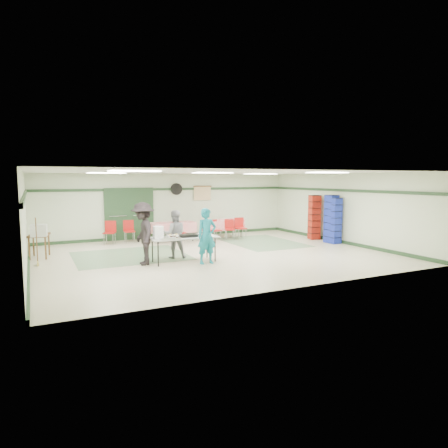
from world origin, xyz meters
name	(u,v)px	position (x,y,z in m)	size (l,w,h in m)	color
floor	(213,255)	(0.00, 0.00, 0.00)	(11.00, 11.00, 0.00)	beige
ceiling	(213,172)	(0.00, 0.00, 2.70)	(11.00, 11.00, 0.00)	silver
wall_back	(170,206)	(0.00, 4.50, 1.35)	(11.00, 11.00, 0.00)	beige
wall_front	(295,230)	(0.00, -4.50, 1.35)	(11.00, 11.00, 0.00)	beige
wall_left	(25,222)	(-5.50, 0.00, 1.35)	(9.00, 9.00, 0.00)	beige
wall_right	(343,208)	(5.50, 0.00, 1.35)	(9.00, 9.00, 0.00)	beige
trim_back	(169,189)	(0.00, 4.47, 2.05)	(11.00, 0.06, 0.10)	#203C21
baseboard_back	(170,236)	(0.00, 4.47, 0.06)	(11.00, 0.06, 0.12)	#203C21
trim_left	(24,196)	(-5.47, 0.00, 2.05)	(9.00, 0.06, 0.10)	#203C21
baseboard_left	(29,269)	(-5.47, 0.00, 0.06)	(9.00, 0.06, 0.12)	#203C21
trim_right	(343,190)	(5.47, 0.00, 2.05)	(9.00, 0.06, 0.10)	#203C21
baseboard_right	(341,241)	(5.47, 0.00, 0.06)	(9.00, 0.06, 0.12)	#203C21
green_patch_a	(130,256)	(-2.50, 1.00, 0.00)	(3.50, 3.00, 0.01)	#628460
green_patch_b	(262,242)	(2.80, 1.50, 0.00)	(2.50, 3.50, 0.01)	#628460
double_door_left	(118,215)	(-2.20, 4.44, 1.05)	(0.90, 0.06, 2.10)	gray
double_door_right	(141,214)	(-1.25, 4.44, 1.05)	(0.90, 0.06, 2.10)	gray
door_frame	(130,214)	(-1.73, 4.42, 1.05)	(2.00, 0.03, 2.15)	#203C21
wall_fan	(176,189)	(0.30, 4.44, 2.05)	(0.50, 0.50, 0.10)	black
scroll_banner	(202,193)	(1.50, 4.44, 1.85)	(0.80, 0.02, 0.60)	#D8BD87
serving_table	(184,238)	(-1.25, -0.64, 0.72)	(2.06, 0.88, 0.76)	#AEAFAA
sheet_tray_right	(199,235)	(-0.77, -0.64, 0.77)	(0.60, 0.45, 0.02)	silver
sheet_tray_mid	(177,236)	(-1.40, -0.48, 0.77)	(0.55, 0.42, 0.02)	silver
sheet_tray_left	(169,238)	(-1.76, -0.80, 0.77)	(0.58, 0.44, 0.02)	silver
baking_pan	(188,236)	(-1.13, -0.72, 0.80)	(0.50, 0.31, 0.08)	black
foam_box_stack	(158,232)	(-2.02, -0.60, 0.94)	(0.26, 0.24, 0.36)	white
volunteer_teal	(207,236)	(-0.72, -1.17, 0.82)	(0.60, 0.39, 1.64)	#14798E
volunteer_grey	(175,234)	(-1.30, 0.05, 0.76)	(0.74, 0.57, 1.51)	gray
volunteer_dark	(143,234)	(-2.45, -0.51, 0.91)	(1.18, 0.68, 1.83)	black
dining_table_a	(223,224)	(1.94, 3.27, 0.57)	(1.90, 1.09, 0.77)	red
dining_table_b	(173,227)	(-0.26, 3.27, 0.57)	(1.74, 0.81, 0.77)	red
chair_a	(229,227)	(1.97, 2.70, 0.51)	(0.49, 0.49, 0.83)	#AD1F0D
chair_b	(214,228)	(1.27, 2.70, 0.52)	(0.46, 0.46, 0.85)	#AD1F0D
chair_c	(240,226)	(2.46, 2.71, 0.54)	(0.44, 0.44, 0.88)	#AD1F0D
chair_d	(178,230)	(-0.27, 2.70, 0.51)	(0.49, 0.49, 0.83)	#AD1F0D
chair_loose_a	(129,229)	(-1.92, 3.76, 0.53)	(0.43, 0.43, 0.87)	#AD1F0D
chair_loose_b	(110,230)	(-2.68, 3.55, 0.55)	(0.56, 0.56, 0.90)	#AD1F0D
crate_stack_blue_a	(331,219)	(5.15, 0.23, 0.93)	(0.41, 0.41, 1.87)	#192198
crate_stack_red	(314,217)	(5.15, 1.25, 0.91)	(0.40, 0.40, 1.82)	#A02410
crate_stack_blue_b	(335,221)	(5.15, 0.02, 0.88)	(0.39, 0.39, 1.76)	#192198
printer_table	(39,238)	(-5.15, 1.96, 0.64)	(0.72, 0.98, 0.74)	brown
office_printer	(39,230)	(-5.15, 1.48, 0.92)	(0.45, 0.40, 0.36)	beige
broom	(37,241)	(-5.23, 0.74, 0.71)	(0.03, 0.03, 1.38)	brown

